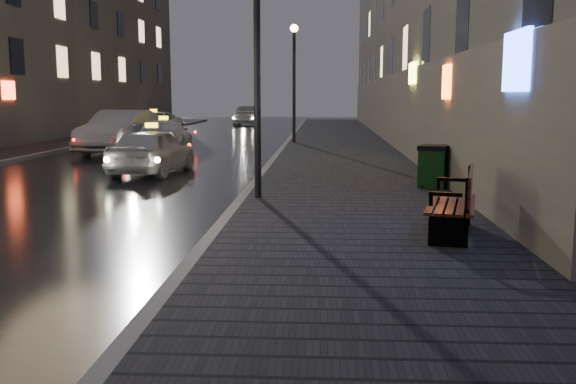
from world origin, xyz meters
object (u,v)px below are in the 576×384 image
Objects in this scene: lamp_near at (257,36)px; car_left_mid at (121,132)px; taxi_near at (152,151)px; taxi_far at (154,124)px; lamp_far at (294,68)px; trash_bin at (433,166)px; car_far at (247,115)px; taxi_mid at (164,136)px; bench at (457,202)px.

lamp_near reaches higher than car_left_mid.
taxi_far is (-4.37, 16.55, 0.02)m from taxi_near.
trash_bin is (3.95, -14.31, -2.83)m from lamp_far.
trash_bin is 0.21× the size of car_far.
lamp_far is at bearing 125.89° from trash_bin.
lamp_near is 1.33× the size of taxi_near.
taxi_mid is at bearing -142.16° from lamp_far.
car_left_mid is at bearing 83.80° from car_far.
car_left_mid is at bearing 156.85° from trash_bin.
taxi_mid is 23.86m from car_far.
bench is 18.45m from car_left_mid.
car_far is at bearing 102.93° from lamp_far.
taxi_mid is at bearing -72.81° from taxi_near.
car_far is (-8.03, 39.46, 0.14)m from bench.
bench is 2.12× the size of trash_bin.
taxi_near reaches higher than trash_bin.
taxi_mid is (-9.00, 10.39, 0.01)m from trash_bin.
bench is 0.53× the size of taxi_near.
lamp_near reaches higher than taxi_far.
taxi_near is 7.15m from taxi_mid.
bench is at bearing 135.31° from taxi_near.
trash_bin is at bearing 23.11° from lamp_near.
car_left_mid is 1.13× the size of taxi_mid.
car_left_mid reaches higher than bench.
taxi_mid is (-5.05, -3.92, -2.83)m from lamp_far.
taxi_mid is at bearing -70.34° from taxi_far.
taxi_near is (-7.59, 3.38, 0.02)m from trash_bin.
taxi_mid is at bearing 112.69° from lamp_near.
trash_bin is at bearing 98.05° from bench.
bench is 0.42× the size of taxi_far.
bench reaches higher than trash_bin.
car_left_mid is at bearing -148.41° from lamp_far.
car_left_mid is (-10.18, 15.39, 0.19)m from bench.
bench is 0.41× the size of car_left_mid.
lamp_far is 1.33× the size of taxi_near.
taxi_mid is 9.98m from taxi_far.
taxi_far is at bearing 128.03° from bench.
lamp_far is 5.32× the size of trash_bin.
trash_bin is 13.75m from taxi_mid.
bench is at bearing -79.98° from lamp_far.
lamp_near is 1.02× the size of car_left_mid.
car_far is (3.43, 14.32, 0.11)m from taxi_far.
lamp_near is 1.06× the size of taxi_far.
taxi_far is at bearing -69.40° from taxi_near.
lamp_far is 20.03m from bench.
taxi_far is at bearing 75.43° from car_far.
car_far reaches higher than taxi_far.
car_left_mid reaches higher than taxi_far.
taxi_far reaches higher than taxi_near.
lamp_near is 1.16× the size of taxi_mid.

